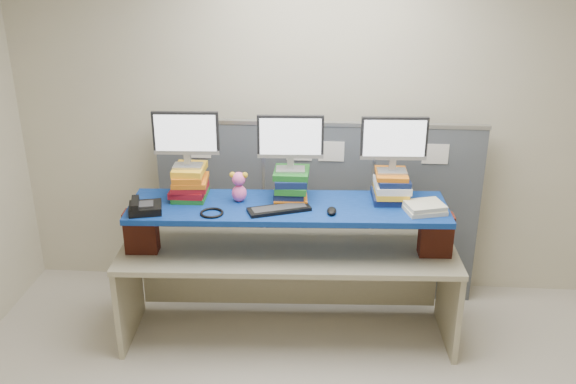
# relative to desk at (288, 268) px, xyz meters

# --- Properties ---
(room) EXTENTS (5.00, 4.00, 2.80)m
(room) POSITION_rel_desk_xyz_m (0.19, -1.15, 0.80)
(room) COLOR beige
(room) RESTS_ON ground
(cubicle_partition) EXTENTS (2.60, 0.06, 1.53)m
(cubicle_partition) POSITION_rel_desk_xyz_m (0.19, 0.63, 0.17)
(cubicle_partition) COLOR #41464D
(cubicle_partition) RESTS_ON ground
(desk) EXTENTS (2.48, 0.84, 0.75)m
(desk) POSITION_rel_desk_xyz_m (0.00, 0.00, 0.00)
(desk) COLOR tan
(desk) RESTS_ON ground
(brick_pier_left) EXTENTS (0.24, 0.14, 0.31)m
(brick_pier_left) POSITION_rel_desk_xyz_m (-1.04, -0.10, 0.31)
(brick_pier_left) COLOR maroon
(brick_pier_left) RESTS_ON desk
(brick_pier_right) EXTENTS (0.24, 0.14, 0.31)m
(brick_pier_right) POSITION_rel_desk_xyz_m (1.05, 0.00, 0.31)
(brick_pier_right) COLOR maroon
(brick_pier_right) RESTS_ON desk
(blue_board) EXTENTS (2.27, 0.67, 0.04)m
(blue_board) POSITION_rel_desk_xyz_m (0.00, 0.00, 0.48)
(blue_board) COLOR navy
(blue_board) RESTS_ON brick_pier_left
(book_stack_left) EXTENTS (0.27, 0.31, 0.24)m
(book_stack_left) POSITION_rel_desk_xyz_m (-0.72, 0.09, 0.62)
(book_stack_left) COLOR #1B6821
(book_stack_left) RESTS_ON blue_board
(book_stack_center) EXTENTS (0.26, 0.32, 0.22)m
(book_stack_center) POSITION_rel_desk_xyz_m (0.01, 0.12, 0.61)
(book_stack_center) COLOR orange
(book_stack_center) RESTS_ON blue_board
(book_stack_right) EXTENTS (0.27, 0.32, 0.21)m
(book_stack_right) POSITION_rel_desk_xyz_m (0.73, 0.15, 0.61)
(book_stack_right) COLOR #101D47
(book_stack_right) RESTS_ON blue_board
(monitor_left) EXTENTS (0.46, 0.14, 0.40)m
(monitor_left) POSITION_rel_desk_xyz_m (-0.72, 0.08, 0.97)
(monitor_left) COLOR #A3A4A8
(monitor_left) RESTS_ON book_stack_left
(monitor_center) EXTENTS (0.46, 0.14, 0.40)m
(monitor_center) POSITION_rel_desk_xyz_m (0.01, 0.12, 0.95)
(monitor_center) COLOR #A3A4A8
(monitor_center) RESTS_ON book_stack_center
(monitor_right) EXTENTS (0.46, 0.14, 0.40)m
(monitor_right) POSITION_rel_desk_xyz_m (0.73, 0.15, 0.94)
(monitor_right) COLOR #A3A4A8
(monitor_right) RESTS_ON book_stack_right
(keyboard) EXTENTS (0.45, 0.29, 0.03)m
(keyboard) POSITION_rel_desk_xyz_m (-0.05, -0.10, 0.52)
(keyboard) COLOR black
(keyboard) RESTS_ON blue_board
(mouse) EXTENTS (0.09, 0.13, 0.04)m
(mouse) POSITION_rel_desk_xyz_m (0.31, -0.12, 0.52)
(mouse) COLOR black
(mouse) RESTS_ON blue_board
(desk_phone) EXTENTS (0.26, 0.25, 0.09)m
(desk_phone) POSITION_rel_desk_xyz_m (-0.98, -0.19, 0.54)
(desk_phone) COLOR black
(desk_phone) RESTS_ON blue_board
(headset) EXTENTS (0.19, 0.19, 0.02)m
(headset) POSITION_rel_desk_xyz_m (-0.51, -0.19, 0.51)
(headset) COLOR black
(headset) RESTS_ON blue_board
(plush_toy) EXTENTS (0.13, 0.10, 0.22)m
(plush_toy) POSITION_rel_desk_xyz_m (-0.35, 0.04, 0.62)
(plush_toy) COLOR #FF61B4
(plush_toy) RESTS_ON blue_board
(binder_stack) EXTENTS (0.31, 0.28, 0.06)m
(binder_stack) POSITION_rel_desk_xyz_m (0.95, -0.04, 0.54)
(binder_stack) COLOR beige
(binder_stack) RESTS_ON blue_board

